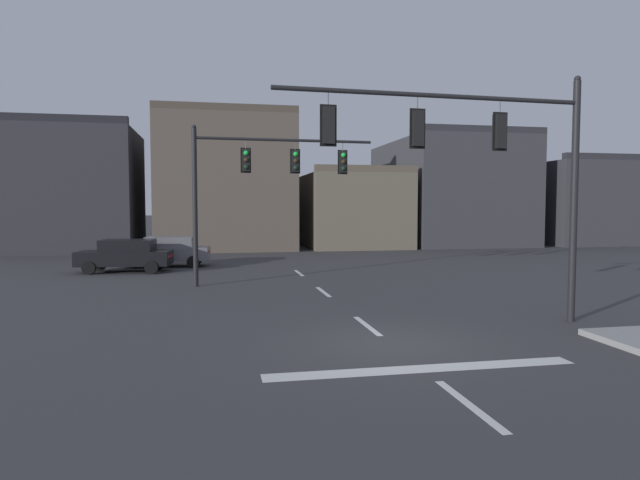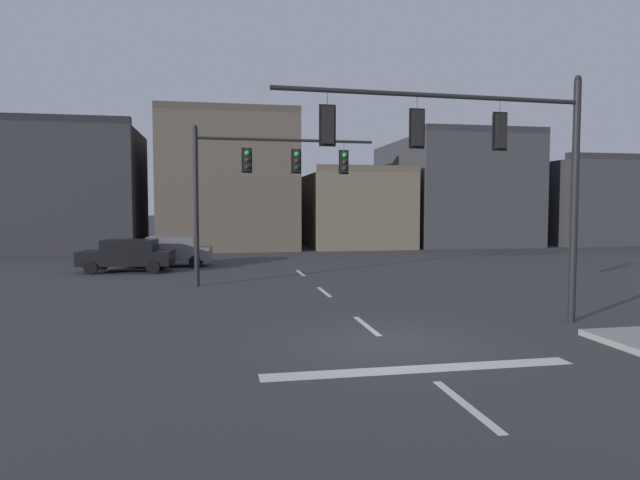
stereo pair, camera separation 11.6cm
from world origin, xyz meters
TOP-DOWN VIEW (x-y plane):
  - ground_plane at (0.00, 0.00)m, footprint 400.00×400.00m
  - stop_bar_paint at (0.00, -2.00)m, footprint 6.40×0.50m
  - lane_centreline at (0.00, 2.00)m, footprint 0.16×26.40m
  - signal_mast_near_side at (3.01, 1.39)m, footprint 8.56×0.54m
  - signal_mast_far_side at (-2.33, 10.46)m, footprint 7.46×0.47m
  - car_lot_nearside at (-8.31, 15.98)m, footprint 4.59×2.28m
  - car_lot_middle at (-6.47, 18.24)m, footprint 4.57×2.21m
  - building_row at (7.99, 32.56)m, footprint 54.44×13.79m

SIDE VIEW (x-z plane):
  - ground_plane at x=0.00m, z-range 0.00..0.00m
  - lane_centreline at x=0.00m, z-range 0.00..0.01m
  - stop_bar_paint at x=0.00m, z-range 0.00..0.01m
  - car_lot_nearside at x=-8.31m, z-range 0.05..1.66m
  - car_lot_middle at x=-6.47m, z-range 0.05..1.66m
  - building_row at x=7.99m, z-range -0.97..9.35m
  - signal_mast_far_side at x=-2.33m, z-range 1.28..7.76m
  - signal_mast_near_side at x=3.01m, z-range 1.25..8.06m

